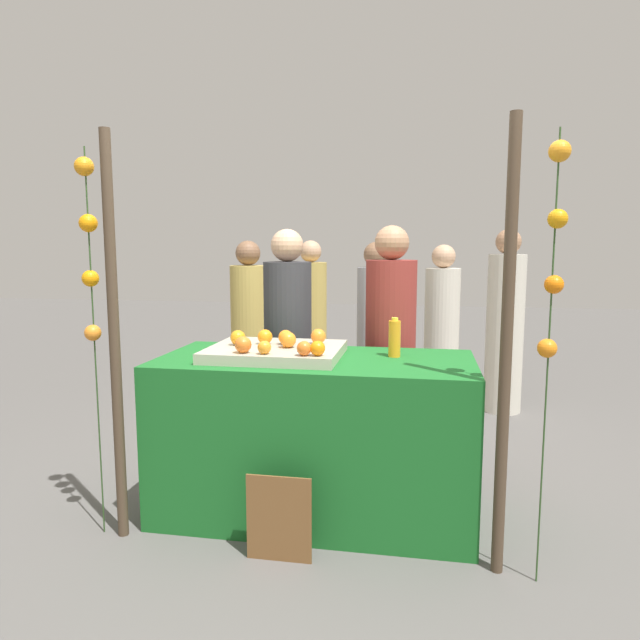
{
  "coord_description": "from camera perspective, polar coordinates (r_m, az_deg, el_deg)",
  "views": [
    {
      "loc": [
        0.59,
        -3.12,
        1.56
      ],
      "look_at": [
        0.0,
        0.15,
        1.12
      ],
      "focal_mm": 31.66,
      "sensor_mm": 36.0,
      "label": 1
    }
  ],
  "objects": [
    {
      "name": "orange_0",
      "position": [
        3.34,
        -0.18,
        -1.66
      ],
      "size": [
        0.09,
        0.09,
        0.09
      ],
      "primitive_type": "sphere",
      "color": "orange",
      "rests_on": "orange_tray"
    },
    {
      "name": "chalkboard_sign",
      "position": [
        2.97,
        -4.14,
        -19.45
      ],
      "size": [
        0.33,
        0.03,
        0.45
      ],
      "color": "brown",
      "rests_on": "ground_plane"
    },
    {
      "name": "canopy_post_left",
      "position": [
        3.13,
        -20.06,
        -1.97
      ],
      "size": [
        0.06,
        0.06,
        2.14
      ],
      "primitive_type": "cylinder",
      "color": "#473828",
      "rests_on": "ground_plane"
    },
    {
      "name": "orange_1",
      "position": [
        3.04,
        -5.65,
        -2.78
      ],
      "size": [
        0.07,
        0.07,
        0.07
      ],
      "primitive_type": "sphere",
      "color": "orange",
      "rests_on": "orange_tray"
    },
    {
      "name": "orange_4",
      "position": [
        3.08,
        -7.78,
        -2.49
      ],
      "size": [
        0.09,
        0.09,
        0.09
      ],
      "primitive_type": "sphere",
      "color": "orange",
      "rests_on": "orange_tray"
    },
    {
      "name": "ground_plane",
      "position": [
        3.54,
        -0.45,
        -18.7
      ],
      "size": [
        24.0,
        24.0,
        0.0
      ],
      "primitive_type": "plane",
      "color": "#565451"
    },
    {
      "name": "crowd_person_1",
      "position": [
        5.29,
        12.17,
        -1.68
      ],
      "size": [
        0.32,
        0.32,
        1.58
      ],
      "color": "beige",
      "rests_on": "ground_plane"
    },
    {
      "name": "garland_strand_left",
      "position": [
        3.15,
        -22.34,
        6.88
      ],
      "size": [
        0.11,
        0.1,
        2.06
      ],
      "color": "#2D4C23",
      "rests_on": "ground_plane"
    },
    {
      "name": "orange_2",
      "position": [
        3.35,
        -5.58,
        -1.7
      ],
      "size": [
        0.09,
        0.09,
        0.09
      ],
      "primitive_type": "sphere",
      "color": "orange",
      "rests_on": "orange_tray"
    },
    {
      "name": "crowd_person_3",
      "position": [
        5.07,
        -7.16,
        -1.8
      ],
      "size": [
        0.32,
        0.32,
        1.61
      ],
      "color": "tan",
      "rests_on": "ground_plane"
    },
    {
      "name": "orange_tray",
      "position": [
        3.28,
        -4.5,
        -3.2
      ],
      "size": [
        0.75,
        0.62,
        0.06
      ],
      "primitive_type": "cube",
      "color": "#B2AD99",
      "rests_on": "stall_counter"
    },
    {
      "name": "orange_7",
      "position": [
        2.98,
        -0.24,
        -2.87
      ],
      "size": [
        0.08,
        0.08,
        0.08
      ],
      "primitive_type": "sphere",
      "color": "orange",
      "rests_on": "orange_tray"
    },
    {
      "name": "crowd_person_2",
      "position": [
        5.74,
        -0.95,
        -0.62
      ],
      "size": [
        0.32,
        0.32,
        1.62
      ],
      "color": "tan",
      "rests_on": "ground_plane"
    },
    {
      "name": "crowd_person_0",
      "position": [
        4.87,
        5.6,
        -2.2
      ],
      "size": [
        0.32,
        0.32,
        1.6
      ],
      "color": "#99999E",
      "rests_on": "ground_plane"
    },
    {
      "name": "vendor_left",
      "position": [
        4.02,
        -3.26,
        -3.71
      ],
      "size": [
        0.34,
        0.34,
        1.68
      ],
      "color": "#333338",
      "rests_on": "ground_plane"
    },
    {
      "name": "vendor_right",
      "position": [
        3.87,
        7.09,
        -4.04
      ],
      "size": [
        0.34,
        0.34,
        1.7
      ],
      "color": "maroon",
      "rests_on": "ground_plane"
    },
    {
      "name": "orange_3",
      "position": [
        2.98,
        -1.62,
        -2.89
      ],
      "size": [
        0.08,
        0.08,
        0.08
      ],
      "primitive_type": "sphere",
      "color": "orange",
      "rests_on": "orange_tray"
    },
    {
      "name": "stall_counter",
      "position": [
        3.36,
        -0.46,
        -11.61
      ],
      "size": [
        1.8,
        0.84,
        0.92
      ],
      "primitive_type": "cube",
      "color": "#196023",
      "rests_on": "ground_plane"
    },
    {
      "name": "orange_6",
      "position": [
        3.33,
        -8.33,
        -1.79
      ],
      "size": [
        0.09,
        0.09,
        0.09
      ],
      "primitive_type": "sphere",
      "color": "orange",
      "rests_on": "orange_tray"
    },
    {
      "name": "garland_strand_right",
      "position": [
        2.66,
        22.62,
        6.49
      ],
      "size": [
        0.1,
        0.09,
        2.06
      ],
      "color": "#2D4C23",
      "rests_on": "ground_plane"
    },
    {
      "name": "juice_bottle",
      "position": [
        3.28,
        7.54,
        -1.85
      ],
      "size": [
        0.07,
        0.07,
        0.23
      ],
      "color": "orange",
      "rests_on": "stall_counter"
    },
    {
      "name": "orange_5",
      "position": [
        3.33,
        -3.49,
        -1.75
      ],
      "size": [
        0.09,
        0.09,
        0.09
      ],
      "primitive_type": "sphere",
      "color": "orange",
      "rests_on": "orange_tray"
    },
    {
      "name": "crowd_person_4",
      "position": [
        5.56,
        18.17,
        -0.77
      ],
      "size": [
        0.34,
        0.34,
        1.72
      ],
      "color": "beige",
      "rests_on": "ground_plane"
    },
    {
      "name": "orange_8",
      "position": [
        3.22,
        -3.24,
        -2.01
      ],
      "size": [
        0.09,
        0.09,
        0.09
      ],
      "primitive_type": "sphere",
      "color": "orange",
      "rests_on": "orange_tray"
    },
    {
      "name": "canopy_post_right",
      "position": [
        2.73,
        18.27,
        -3.19
      ],
      "size": [
        0.06,
        0.06,
        2.14
      ],
      "primitive_type": "cylinder",
      "color": "#473828",
      "rests_on": "ground_plane"
    }
  ]
}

